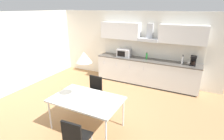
{
  "coord_description": "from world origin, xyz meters",
  "views": [
    {
      "loc": [
        2.39,
        -3.51,
        2.63
      ],
      "look_at": [
        0.37,
        0.53,
        1.0
      ],
      "focal_mm": 28.0,
      "sensor_mm": 36.0,
      "label": 1
    }
  ],
  "objects_px": {
    "chair_far_left": "(94,89)",
    "microwave": "(124,53)",
    "coffee_maker": "(193,61)",
    "chair_near_right": "(76,136)",
    "bottle_green": "(147,56)",
    "dining_table": "(86,100)",
    "pendant_lamp": "(84,57)",
    "bottle_white": "(182,60)"
  },
  "relations": [
    {
      "from": "chair_far_left",
      "to": "microwave",
      "type": "bearing_deg",
      "value": 90.42
    },
    {
      "from": "coffee_maker",
      "to": "chair_far_left",
      "type": "distance_m",
      "value": 3.17
    },
    {
      "from": "chair_near_right",
      "to": "bottle_green",
      "type": "bearing_deg",
      "value": 88.3
    },
    {
      "from": "microwave",
      "to": "chair_far_left",
      "type": "height_order",
      "value": "microwave"
    },
    {
      "from": "coffee_maker",
      "to": "chair_near_right",
      "type": "distance_m",
      "value": 4.19
    },
    {
      "from": "bottle_green",
      "to": "dining_table",
      "type": "height_order",
      "value": "bottle_green"
    },
    {
      "from": "microwave",
      "to": "pendant_lamp",
      "type": "height_order",
      "value": "pendant_lamp"
    },
    {
      "from": "coffee_maker",
      "to": "bottle_white",
      "type": "height_order",
      "value": "same"
    },
    {
      "from": "dining_table",
      "to": "chair_far_left",
      "type": "distance_m",
      "value": 0.94
    },
    {
      "from": "bottle_white",
      "to": "dining_table",
      "type": "bearing_deg",
      "value": -118.8
    },
    {
      "from": "microwave",
      "to": "bottle_white",
      "type": "distance_m",
      "value": 2.0
    },
    {
      "from": "coffee_maker",
      "to": "bottle_green",
      "type": "relative_size",
      "value": 1.18
    },
    {
      "from": "coffee_maker",
      "to": "bottle_green",
      "type": "distance_m",
      "value": 1.48
    },
    {
      "from": "coffee_maker",
      "to": "bottle_white",
      "type": "xyz_separation_m",
      "value": [
        -0.31,
        -0.01,
        -0.02
      ]
    },
    {
      "from": "chair_far_left",
      "to": "bottle_white",
      "type": "bearing_deg",
      "value": 46.87
    },
    {
      "from": "coffee_maker",
      "to": "microwave",
      "type": "bearing_deg",
      "value": -179.35
    },
    {
      "from": "microwave",
      "to": "coffee_maker",
      "type": "bearing_deg",
      "value": 0.65
    },
    {
      "from": "coffee_maker",
      "to": "chair_far_left",
      "type": "relative_size",
      "value": 0.34
    },
    {
      "from": "chair_near_right",
      "to": "microwave",
      "type": "bearing_deg",
      "value": 100.62
    },
    {
      "from": "coffee_maker",
      "to": "pendant_lamp",
      "type": "bearing_deg",
      "value": -123.12
    },
    {
      "from": "dining_table",
      "to": "chair_near_right",
      "type": "bearing_deg",
      "value": -67.64
    },
    {
      "from": "dining_table",
      "to": "pendant_lamp",
      "type": "xyz_separation_m",
      "value": [
        -0.0,
        0.0,
        0.98
      ]
    },
    {
      "from": "bottle_green",
      "to": "pendant_lamp",
      "type": "height_order",
      "value": "pendant_lamp"
    },
    {
      "from": "bottle_white",
      "to": "coffee_maker",
      "type": "bearing_deg",
      "value": 1.5
    },
    {
      "from": "chair_far_left",
      "to": "pendant_lamp",
      "type": "height_order",
      "value": "pendant_lamp"
    },
    {
      "from": "bottle_white",
      "to": "dining_table",
      "type": "xyz_separation_m",
      "value": [
        -1.64,
        -2.97,
        -0.35
      ]
    },
    {
      "from": "bottle_white",
      "to": "chair_near_right",
      "type": "bearing_deg",
      "value": -108.5
    },
    {
      "from": "microwave",
      "to": "dining_table",
      "type": "xyz_separation_m",
      "value": [
        0.36,
        -2.96,
        -0.36
      ]
    },
    {
      "from": "microwave",
      "to": "chair_near_right",
      "type": "relative_size",
      "value": 0.55
    },
    {
      "from": "dining_table",
      "to": "chair_near_right",
      "type": "height_order",
      "value": "chair_near_right"
    },
    {
      "from": "bottle_white",
      "to": "chair_near_right",
      "type": "relative_size",
      "value": 0.35
    },
    {
      "from": "dining_table",
      "to": "chair_far_left",
      "type": "relative_size",
      "value": 1.77
    },
    {
      "from": "microwave",
      "to": "coffee_maker",
      "type": "relative_size",
      "value": 1.6
    },
    {
      "from": "bottle_white",
      "to": "chair_near_right",
      "type": "xyz_separation_m",
      "value": [
        -1.28,
        -3.83,
        -0.52
      ]
    },
    {
      "from": "pendant_lamp",
      "to": "dining_table",
      "type": "bearing_deg",
      "value": 0.0
    },
    {
      "from": "pendant_lamp",
      "to": "bottle_white",
      "type": "bearing_deg",
      "value": 61.2
    },
    {
      "from": "bottle_green",
      "to": "pendant_lamp",
      "type": "xyz_separation_m",
      "value": [
        -0.47,
        -3.0,
        0.66
      ]
    },
    {
      "from": "coffee_maker",
      "to": "dining_table",
      "type": "bearing_deg",
      "value": -123.12
    },
    {
      "from": "coffee_maker",
      "to": "dining_table",
      "type": "relative_size",
      "value": 0.19
    },
    {
      "from": "microwave",
      "to": "chair_near_right",
      "type": "bearing_deg",
      "value": -79.38
    },
    {
      "from": "bottle_green",
      "to": "coffee_maker",
      "type": "bearing_deg",
      "value": -0.83
    },
    {
      "from": "bottle_white",
      "to": "pendant_lamp",
      "type": "relative_size",
      "value": 0.94
    }
  ]
}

